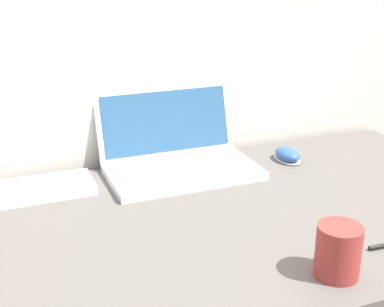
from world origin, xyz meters
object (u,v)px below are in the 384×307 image
at_px(drink_cup, 338,250).
at_px(external_keyboard, 6,194).
at_px(laptop, 176,150).
at_px(computer_mouse, 288,155).

distance_m(drink_cup, external_keyboard, 0.75).
bearing_deg(laptop, external_keyboard, -177.06).
bearing_deg(drink_cup, external_keyboard, 133.58).
bearing_deg(computer_mouse, external_keyboard, 177.48).
xyz_separation_m(laptop, external_keyboard, (-0.42, -0.02, -0.04)).
height_order(drink_cup, computer_mouse, drink_cup).
height_order(laptop, computer_mouse, laptop).
xyz_separation_m(drink_cup, external_keyboard, (-0.52, 0.54, -0.04)).
bearing_deg(external_keyboard, laptop, 2.94).
distance_m(laptop, drink_cup, 0.57).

